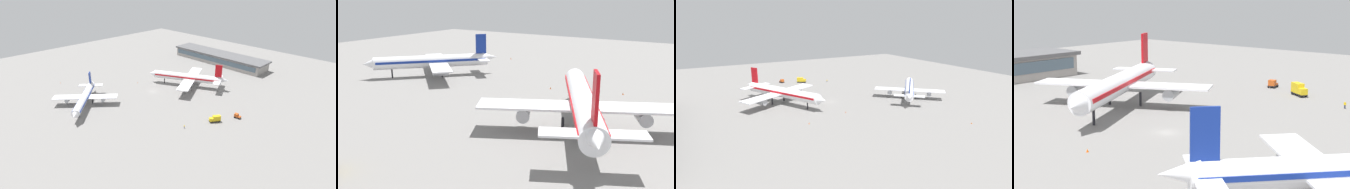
% 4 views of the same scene
% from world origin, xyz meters
% --- Properties ---
extents(ground, '(288.00, 288.00, 0.00)m').
position_xyz_m(ground, '(0.00, 0.00, 0.00)').
color(ground, gray).
extents(airplane_at_gate, '(36.09, 33.75, 13.55)m').
position_xyz_m(airplane_at_gate, '(12.57, 39.27, 4.93)').
color(airplane_at_gate, white).
rests_on(airplane_at_gate, ground).
extents(airplane_taxiing, '(48.81, 40.65, 16.06)m').
position_xyz_m(airplane_taxiing, '(-9.04, -22.42, 5.84)').
color(airplane_taxiing, white).
rests_on(airplane_taxiing, ground).
extents(safety_cone_near_gate, '(0.44, 0.44, 0.60)m').
position_xyz_m(safety_cone_near_gate, '(17.74, -2.01, 0.30)').
color(safety_cone_near_gate, '#EA590C').
rests_on(safety_cone_near_gate, ground).
extents(safety_cone_mid_apron, '(0.44, 0.44, 0.60)m').
position_xyz_m(safety_cone_mid_apron, '(54.22, 34.93, 0.30)').
color(safety_cone_mid_apron, '#EA590C').
rests_on(safety_cone_mid_apron, ground).
extents(safety_cone_far_side, '(0.44, 0.44, 0.60)m').
position_xyz_m(safety_cone_far_side, '(22.84, -21.64, 0.30)').
color(safety_cone_far_side, '#EA590C').
rests_on(safety_cone_far_side, ground).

